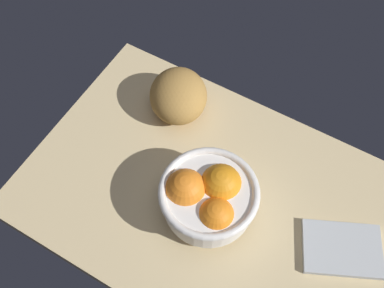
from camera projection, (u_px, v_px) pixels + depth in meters
ground_plane at (215, 200)px, 104.46cm from camera, size 82.40×54.00×3.00cm
fruit_bowl at (207, 196)px, 96.46cm from camera, size 20.27×20.27×11.57cm
bread_loaf at (178, 96)px, 110.77cm from camera, size 19.19×19.77×10.04cm
napkin_folded at (342, 249)px, 96.69cm from camera, size 19.00×16.77×1.28cm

